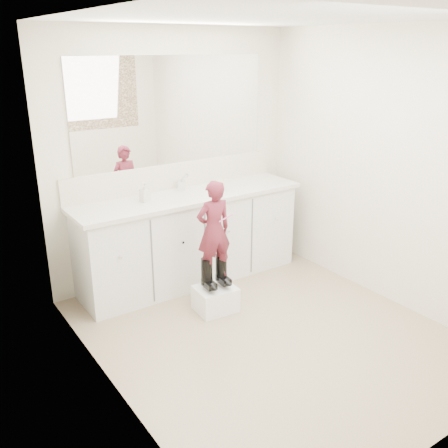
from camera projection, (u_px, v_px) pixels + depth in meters
floor at (268, 333)px, 4.09m from camera, size 3.00×3.00×0.00m
ceiling at (278, 16)px, 3.27m from camera, size 3.00×3.00×0.00m
wall_back at (174, 157)px, 4.85m from camera, size 2.60×0.00×2.60m
wall_left at (105, 226)px, 2.99m from camera, size 0.00×3.00×3.00m
wall_right at (387, 169)px, 4.37m from camera, size 0.00×3.00×3.00m
vanity_cabinet at (190, 239)px, 4.89m from camera, size 2.20×0.55×0.85m
countertop at (190, 196)px, 4.73m from camera, size 2.28×0.58×0.04m
backsplash at (175, 176)px, 4.90m from camera, size 2.28×0.03×0.25m
mirror at (173, 111)px, 4.69m from camera, size 2.00×0.02×1.00m
faucet at (181, 185)px, 4.84m from camera, size 0.08×0.08×0.10m
cup at (220, 184)px, 4.87m from camera, size 0.12×0.12×0.10m
soap_bottle at (145, 192)px, 4.48m from camera, size 0.09×0.09×0.17m
step_stool at (215, 299)px, 4.41m from camera, size 0.37×0.31×0.22m
boot_left at (207, 274)px, 4.30m from camera, size 0.12×0.20×0.29m
boot_right at (221, 270)px, 4.38m from camera, size 0.12×0.20×0.29m
toddler at (214, 230)px, 4.21m from camera, size 0.33×0.23×0.86m
toothbrush at (226, 218)px, 4.14m from camera, size 0.14×0.02×0.06m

